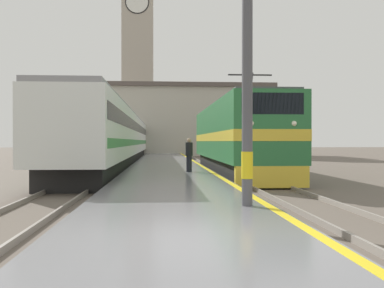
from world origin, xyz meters
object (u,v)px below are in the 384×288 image
(locomotive_train, at_px, (235,138))
(clock_tower, at_px, (138,50))
(catenary_mast, at_px, (252,36))
(passenger_train, at_px, (124,138))
(person_on_platform, at_px, (189,154))

(locomotive_train, bearing_deg, clock_tower, 99.72)
(catenary_mast, relative_size, clock_tower, 0.25)
(locomotive_train, height_order, clock_tower, clock_tower)
(locomotive_train, bearing_deg, passenger_train, 116.64)
(locomotive_train, distance_m, passenger_train, 16.33)
(catenary_mast, bearing_deg, clock_tower, 95.30)
(locomotive_train, distance_m, catenary_mast, 15.11)
(passenger_train, bearing_deg, clock_tower, 90.47)
(catenary_mast, height_order, clock_tower, clock_tower)
(locomotive_train, xyz_separation_m, person_on_platform, (-2.78, -3.68, -0.80))
(passenger_train, distance_m, catenary_mast, 29.94)
(passenger_train, relative_size, person_on_platform, 31.18)
(passenger_train, xyz_separation_m, clock_tower, (-0.25, 29.59, 13.70))
(catenary_mast, distance_m, clock_tower, 60.39)
(person_on_platform, relative_size, clock_tower, 0.05)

